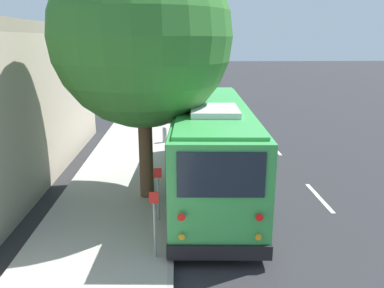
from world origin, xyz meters
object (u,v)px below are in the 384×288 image
object	(u,v)px
sign_post_near	(155,224)
parked_sedan_navy	(184,80)
street_tree	(142,24)
parked_sedan_white	(186,87)
sign_post_far	(158,194)
parked_sedan_silver	(189,97)
parked_sedan_gray	(192,113)
fire_hydrant	(165,134)
shuttle_bus	(211,143)

from	to	relation	value
sign_post_near	parked_sedan_navy	bearing A→B (deg)	-2.38
parked_sedan_navy	street_tree	distance (m)	33.18
parked_sedan_white	sign_post_far	size ratio (longest dim) A/B	2.94
parked_sedan_navy	street_tree	world-z (taller)	street_tree
parked_sedan_silver	sign_post_far	bearing A→B (deg)	174.39
street_tree	parked_sedan_silver	bearing A→B (deg)	-6.34
parked_sedan_gray	fire_hydrant	bearing A→B (deg)	168.21
parked_sedan_white	parked_sedan_silver	bearing A→B (deg)	179.61
parked_sedan_navy	street_tree	xyz separation A→B (m)	(-32.73, 1.98, 5.03)
shuttle_bus	street_tree	size ratio (longest dim) A/B	1.13
shuttle_bus	sign_post_far	world-z (taller)	shuttle_bus
parked_sedan_navy	parked_sedan_gray	bearing A→B (deg)	176.51
parked_sedan_silver	sign_post_near	bearing A→B (deg)	174.76
sign_post_near	sign_post_far	bearing A→B (deg)	0.00
parked_sedan_gray	parked_sedan_white	bearing A→B (deg)	5.04
sign_post_far	fire_hydrant	bearing A→B (deg)	0.33
shuttle_bus	parked_sedan_white	size ratio (longest dim) A/B	2.11
sign_post_near	sign_post_far	size ratio (longest dim) A/B	1.05
sign_post_near	street_tree	bearing A→B (deg)	6.79
parked_sedan_silver	sign_post_near	distance (m)	22.88
fire_hydrant	parked_sedan_silver	bearing A→B (deg)	-7.76
fire_hydrant	sign_post_near	bearing A→B (deg)	-179.73
street_tree	sign_post_near	world-z (taller)	street_tree
parked_sedan_gray	sign_post_near	xyz separation A→B (m)	(-15.88, 1.60, 0.42)
parked_sedan_gray	sign_post_far	size ratio (longest dim) A/B	2.98
parked_sedan_white	sign_post_near	bearing A→B (deg)	175.78
parked_sedan_gray	street_tree	xyz separation A→B (m)	(-12.04, 2.06, 5.03)
parked_sedan_gray	parked_sedan_white	world-z (taller)	parked_sedan_gray
parked_sedan_white	street_tree	world-z (taller)	street_tree
street_tree	sign_post_near	distance (m)	6.02
sign_post_near	parked_sedan_silver	bearing A→B (deg)	-4.14
parked_sedan_silver	parked_sedan_navy	bearing A→B (deg)	-0.55
parked_sedan_silver	sign_post_near	xyz separation A→B (m)	(-22.82, 1.65, 0.43)
sign_post_near	parked_sedan_gray	bearing A→B (deg)	-5.77
parked_sedan_white	sign_post_near	xyz separation A→B (m)	(-29.68, 1.55, 0.42)
parked_sedan_navy	sign_post_far	world-z (taller)	sign_post_far
street_tree	parked_sedan_navy	bearing A→B (deg)	-3.45
parked_sedan_silver	parked_sedan_white	distance (m)	6.86
parked_sedan_gray	fire_hydrant	world-z (taller)	parked_sedan_gray
parked_sedan_silver	street_tree	xyz separation A→B (m)	(-18.98, 2.11, 5.04)
shuttle_bus	sign_post_far	distance (m)	3.15
parked_sedan_navy	street_tree	bearing A→B (deg)	172.82
shuttle_bus	sign_post_near	size ratio (longest dim) A/B	5.88
parked_sedan_white	shuttle_bus	bearing A→B (deg)	179.19
parked_sedan_gray	sign_post_near	distance (m)	15.97
parked_sedan_gray	parked_sedan_silver	world-z (taller)	parked_sedan_gray
parked_sedan_navy	sign_post_near	distance (m)	36.61
parked_sedan_silver	parked_sedan_navy	size ratio (longest dim) A/B	1.03
parked_sedan_navy	fire_hydrant	size ratio (longest dim) A/B	5.60
parked_sedan_silver	parked_sedan_white	bearing A→B (deg)	-0.27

